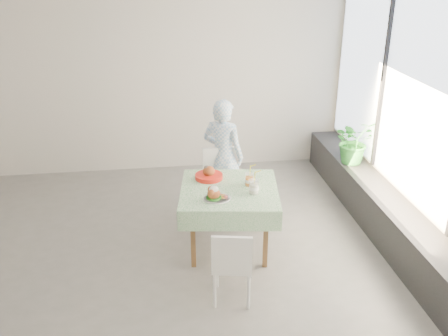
{
  "coord_description": "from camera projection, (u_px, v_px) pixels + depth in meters",
  "views": [
    {
      "loc": [
        0.21,
        -4.75,
        3.1
      ],
      "look_at": [
        0.89,
        0.12,
        0.97
      ],
      "focal_mm": 40.0,
      "sensor_mm": 36.0,
      "label": 1
    }
  ],
  "objects": [
    {
      "name": "juice_cup_lemonade",
      "position": [
        254.0,
        187.0,
        5.28
      ],
      "size": [
        0.11,
        0.11,
        0.3
      ],
      "color": "white",
      "rests_on": "cafe_table"
    },
    {
      "name": "potted_plant",
      "position": [
        354.0,
        141.0,
        6.6
      ],
      "size": [
        0.63,
        0.57,
        0.61
      ],
      "primitive_type": "imported",
      "rotation": [
        0.0,
        0.0,
        0.2
      ],
      "color": "#2D842C",
      "rests_on": "window_ledge"
    },
    {
      "name": "floor",
      "position": [
        146.0,
        257.0,
        5.52
      ],
      "size": [
        6.0,
        6.0,
        0.0
      ],
      "primitive_type": "plane",
      "color": "#62605D",
      "rests_on": "ground"
    },
    {
      "name": "cafe_table",
      "position": [
        229.0,
        211.0,
        5.52
      ],
      "size": [
        1.17,
        1.17,
        0.74
      ],
      "color": "brown",
      "rests_on": "ground"
    },
    {
      "name": "chair_near",
      "position": [
        232.0,
        277.0,
        4.77
      ],
      "size": [
        0.44,
        0.44,
        0.78
      ],
      "color": "white",
      "rests_on": "ground"
    },
    {
      "name": "wall_front",
      "position": [
        128.0,
        294.0,
        2.7
      ],
      "size": [
        6.0,
        0.02,
        2.8
      ],
      "primitive_type": "cube",
      "color": "beige",
      "rests_on": "ground"
    },
    {
      "name": "main_dish",
      "position": [
        215.0,
        195.0,
        5.15
      ],
      "size": [
        0.29,
        0.29,
        0.15
      ],
      "color": "white",
      "rests_on": "cafe_table"
    },
    {
      "name": "window_pane",
      "position": [
        421.0,
        102.0,
        5.24
      ],
      "size": [
        0.01,
        4.8,
        2.18
      ],
      "primitive_type": "cube",
      "color": "#D1E0F9",
      "rests_on": "ground"
    },
    {
      "name": "wall_back",
      "position": [
        141.0,
        80.0,
        7.24
      ],
      "size": [
        6.0,
        0.02,
        2.8
      ],
      "primitive_type": "cube",
      "color": "beige",
      "rests_on": "ground"
    },
    {
      "name": "window_ledge",
      "position": [
        388.0,
        220.0,
        5.78
      ],
      "size": [
        0.4,
        4.8,
        0.5
      ],
      "primitive_type": "cube",
      "color": "black",
      "rests_on": "ground"
    },
    {
      "name": "diner",
      "position": [
        223.0,
        156.0,
        6.28
      ],
      "size": [
        0.65,
        0.58,
        1.48
      ],
      "primitive_type": "imported",
      "rotation": [
        0.0,
        0.0,
        2.6
      ],
      "color": "#8CB9E0",
      "rests_on": "ground"
    },
    {
      "name": "juice_cup_orange",
      "position": [
        249.0,
        180.0,
        5.46
      ],
      "size": [
        0.1,
        0.1,
        0.28
      ],
      "color": "white",
      "rests_on": "cafe_table"
    },
    {
      "name": "wall_right",
      "position": [
        420.0,
        125.0,
        5.35
      ],
      "size": [
        0.02,
        5.0,
        2.8
      ],
      "primitive_type": "cube",
      "color": "beige",
      "rests_on": "ground"
    },
    {
      "name": "chair_far",
      "position": [
        221.0,
        197.0,
        6.29
      ],
      "size": [
        0.41,
        0.41,
        0.87
      ],
      "color": "white",
      "rests_on": "ground"
    },
    {
      "name": "second_dish",
      "position": [
        209.0,
        175.0,
        5.64
      ],
      "size": [
        0.31,
        0.31,
        0.15
      ],
      "color": "red",
      "rests_on": "cafe_table"
    }
  ]
}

